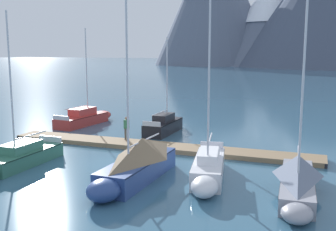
# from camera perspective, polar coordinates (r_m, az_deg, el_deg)

# --- Properties ---
(ground_plane) EXTENTS (700.00, 700.00, 0.00)m
(ground_plane) POSITION_cam_1_polar(r_m,az_deg,el_deg) (23.91, -6.06, -6.83)
(ground_plane) COLOR #335B75
(mountain_central_massif) EXTENTS (57.95, 57.95, 41.07)m
(mountain_central_massif) POSITION_cam_1_polar(r_m,az_deg,el_deg) (201.30, 14.60, 13.22)
(mountain_central_massif) COLOR slate
(mountain_central_massif) RESTS_ON ground
(dock) EXTENTS (21.96, 3.67, 0.30)m
(dock) POSITION_cam_1_polar(r_m,az_deg,el_deg) (27.27, -1.76, -4.46)
(dock) COLOR #846B4C
(dock) RESTS_ON ground
(sailboat_nearest_berth) EXTENTS (1.96, 7.04, 8.65)m
(sailboat_nearest_berth) POSITION_cam_1_polar(r_m,az_deg,el_deg) (37.10, -11.75, -0.28)
(sailboat_nearest_berth) COLOR #B2332D
(sailboat_nearest_berth) RESTS_ON ground
(sailboat_second_berth) EXTENTS (2.21, 6.80, 8.77)m
(sailboat_second_berth) POSITION_cam_1_polar(r_m,az_deg,el_deg) (24.39, -21.03, -5.74)
(sailboat_second_berth) COLOR #336B56
(sailboat_second_berth) RESTS_ON ground
(sailboat_mid_dock_port) EXTENTS (1.93, 5.81, 7.72)m
(sailboat_mid_dock_port) POSITION_cam_1_polar(r_m,az_deg,el_deg) (32.53, -0.44, -1.33)
(sailboat_mid_dock_port) COLOR black
(sailboat_mid_dock_port) RESTS_ON ground
(sailboat_mid_dock_starboard) EXTENTS (2.22, 7.41, 8.93)m
(sailboat_mid_dock_starboard) POSITION_cam_1_polar(r_m,az_deg,el_deg) (20.54, -4.53, -6.63)
(sailboat_mid_dock_starboard) COLOR navy
(sailboat_mid_dock_starboard) RESTS_ON ground
(sailboat_far_berth) EXTENTS (3.01, 6.62, 9.33)m
(sailboat_far_berth) POSITION_cam_1_polar(r_m,az_deg,el_deg) (20.64, 5.77, -7.63)
(sailboat_far_berth) COLOR silver
(sailboat_far_berth) RESTS_ON ground
(sailboat_outer_slip) EXTENTS (2.29, 7.53, 9.16)m
(sailboat_outer_slip) POSITION_cam_1_polar(r_m,az_deg,el_deg) (19.63, 18.13, -8.32)
(sailboat_outer_slip) COLOR #93939E
(sailboat_outer_slip) RESTS_ON ground
(person_on_dock) EXTENTS (0.56, 0.34, 1.69)m
(person_on_dock) POSITION_cam_1_polar(r_m,az_deg,el_deg) (28.45, -5.98, -1.64)
(person_on_dock) COLOR brown
(person_on_dock) RESTS_ON dock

